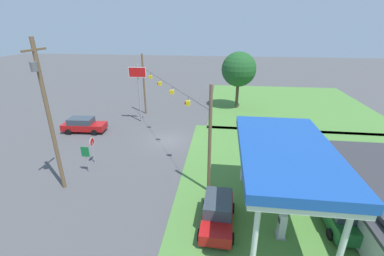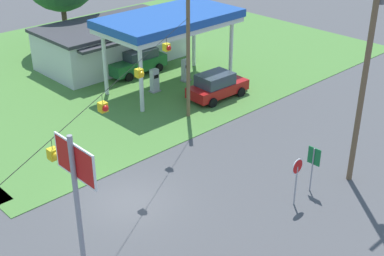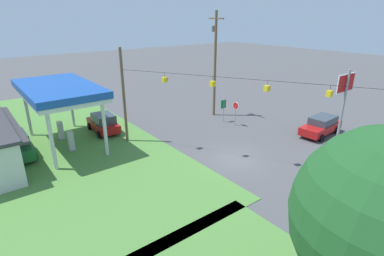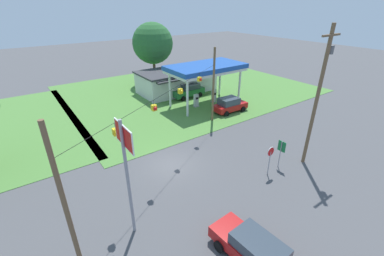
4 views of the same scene
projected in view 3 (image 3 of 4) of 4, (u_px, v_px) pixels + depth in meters
ground_plane at (235, 160)px, 23.59m from camera, size 160.00×160.00×0.00m
gas_station_canopy at (58, 91)px, 24.66m from camera, size 9.85×5.35×5.33m
fuel_pump_near at (71, 141)px, 24.96m from camera, size 0.71×0.56×1.71m
fuel_pump_far at (61, 131)px, 27.18m from camera, size 0.71×0.56×1.71m
car_at_pumps_front at (103, 123)px, 28.85m from camera, size 4.44×2.22×1.85m
car_at_pumps_rear at (16, 145)px, 23.77m from camera, size 4.76×2.14×1.90m
car_on_crossroad at (321, 125)px, 28.32m from camera, size 2.34×5.04×1.73m
stop_sign_roadside at (236, 108)px, 30.31m from camera, size 0.80×0.08×2.50m
stop_sign_overhead at (343, 100)px, 20.46m from camera, size 0.22×2.19×7.33m
route_sign at (224, 106)px, 31.42m from camera, size 0.10×0.70×2.40m
utility_pole_main at (215, 60)px, 32.04m from camera, size 2.20×0.44×11.15m
signal_span_gantry at (238, 104)px, 22.00m from camera, size 17.49×10.24×8.27m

